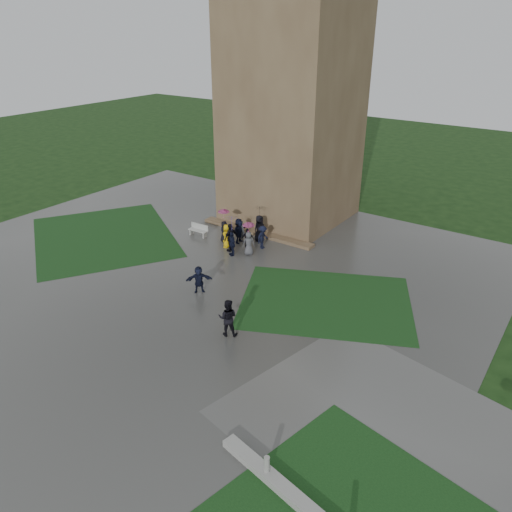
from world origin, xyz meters
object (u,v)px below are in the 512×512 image
Objects in this scene: bench at (199,230)px; pedestrian_mid at (199,279)px; tower at (293,96)px; pedestrian_near at (228,318)px.

pedestrian_mid is (5.32, -6.06, 0.35)m from bench.
tower is 18.46m from pedestrian_near.
pedestrian_near is at bearing -68.53° from tower.
pedestrian_near is at bearing -76.12° from pedestrian_mid.
tower is 9.47× the size of pedestrian_near.
bench is (-3.15, -7.02, -8.55)m from tower.
pedestrian_near reaches higher than pedestrian_mid.
pedestrian_near reaches higher than bench.
pedestrian_near is at bearing -45.76° from bench.
tower reaches higher than bench.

